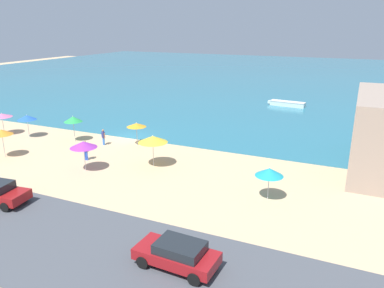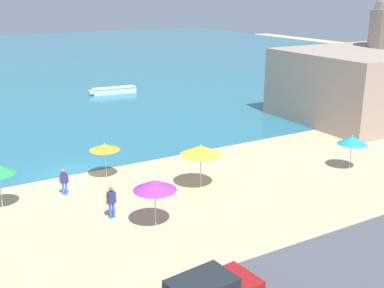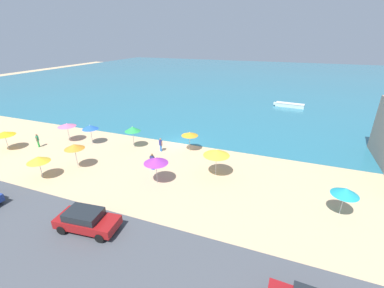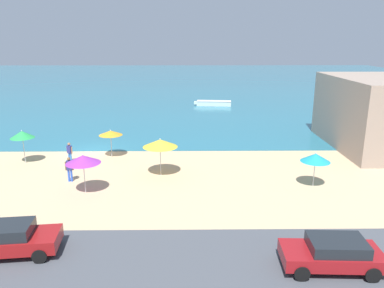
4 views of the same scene
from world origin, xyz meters
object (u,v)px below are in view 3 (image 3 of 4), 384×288
(beach_umbrella_4, at_px, (132,129))
(beach_umbrella_6, at_px, (345,192))
(beach_umbrella_0, at_px, (190,134))
(beach_umbrella_5, at_px, (74,146))
(beach_umbrella_8, at_px, (38,159))
(beach_umbrella_9, at_px, (216,153))
(bather_1, at_px, (38,140))
(beach_umbrella_2, at_px, (67,125))
(bather_0, at_px, (161,144))
(beach_umbrella_1, at_px, (156,160))
(beach_umbrella_3, at_px, (4,133))
(beach_umbrella_7, at_px, (90,127))
(bather_2, at_px, (152,161))
(parked_car_3, at_px, (87,220))
(skiff_nearshore, at_px, (289,105))

(beach_umbrella_4, xyz_separation_m, beach_umbrella_6, (20.99, -5.06, -0.32))
(beach_umbrella_0, distance_m, beach_umbrella_4, 6.65)
(beach_umbrella_5, distance_m, beach_umbrella_8, 3.21)
(beach_umbrella_9, height_order, bather_1, beach_umbrella_9)
(beach_umbrella_2, height_order, bather_0, beach_umbrella_2)
(beach_umbrella_1, height_order, bather_1, beach_umbrella_1)
(beach_umbrella_0, relative_size, beach_umbrella_9, 0.85)
(beach_umbrella_4, bearing_deg, beach_umbrella_3, -156.75)
(beach_umbrella_1, height_order, beach_umbrella_7, beach_umbrella_1)
(beach_umbrella_0, xyz_separation_m, beach_umbrella_7, (-11.82, -2.37, 0.09))
(beach_umbrella_0, relative_size, beach_umbrella_3, 1.02)
(beach_umbrella_4, xyz_separation_m, bather_2, (4.72, -4.00, -1.33))
(beach_umbrella_4, bearing_deg, beach_umbrella_0, 13.10)
(beach_umbrella_3, bearing_deg, beach_umbrella_1, -0.77)
(beach_umbrella_3, xyz_separation_m, parked_car_3, (18.07, -7.35, -1.14))
(beach_umbrella_9, bearing_deg, parked_car_3, -120.47)
(skiff_nearshore, bearing_deg, beach_umbrella_3, -133.38)
(bather_2, bearing_deg, beach_umbrella_6, -3.76)
(beach_umbrella_1, distance_m, beach_umbrella_7, 12.68)
(beach_umbrella_3, distance_m, beach_umbrella_4, 14.48)
(bather_0, bearing_deg, parked_car_3, -84.36)
(beach_umbrella_3, bearing_deg, beach_umbrella_4, 23.25)
(beach_umbrella_2, bearing_deg, beach_umbrella_3, -136.32)
(beach_umbrella_2, bearing_deg, bather_0, 6.55)
(beach_umbrella_2, xyz_separation_m, beach_umbrella_5, (6.15, -5.12, 0.20))
(beach_umbrella_5, relative_size, bather_2, 1.52)
(bather_0, distance_m, bather_1, 14.64)
(beach_umbrella_1, distance_m, beach_umbrella_6, 14.75)
(beach_umbrella_9, bearing_deg, skiff_nearshore, 78.75)
(beach_umbrella_1, distance_m, parked_car_3, 7.38)
(beach_umbrella_8, bearing_deg, parked_car_3, -24.27)
(beach_umbrella_2, xyz_separation_m, beach_umbrella_7, (3.25, 0.35, 0.00))
(beach_umbrella_0, bearing_deg, bather_0, -155.99)
(beach_umbrella_0, bearing_deg, skiff_nearshore, 67.59)
(bather_0, bearing_deg, skiff_nearshore, 63.06)
(beach_umbrella_9, bearing_deg, beach_umbrella_0, 135.08)
(bather_2, height_order, parked_car_3, bather_2)
(parked_car_3, bearing_deg, beach_umbrella_9, 59.53)
(beach_umbrella_6, bearing_deg, beach_umbrella_1, -176.45)
(bather_1, height_order, bather_2, bather_2)
(bather_2, bearing_deg, parked_car_3, -89.71)
(beach_umbrella_6, xyz_separation_m, bather_2, (-16.27, 1.07, -1.01))
(beach_umbrella_9, relative_size, bather_2, 1.57)
(beach_umbrella_6, bearing_deg, beach_umbrella_8, -170.85)
(beach_umbrella_1, distance_m, bather_2, 2.81)
(beach_umbrella_6, relative_size, beach_umbrella_9, 0.86)
(beach_umbrella_7, relative_size, bather_1, 1.49)
(beach_umbrella_2, xyz_separation_m, bather_0, (12.06, 1.38, -1.23))
(beach_umbrella_9, xyz_separation_m, skiff_nearshore, (5.70, 28.63, -1.95))
(beach_umbrella_2, xyz_separation_m, bather_2, (13.32, -2.78, -1.15))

